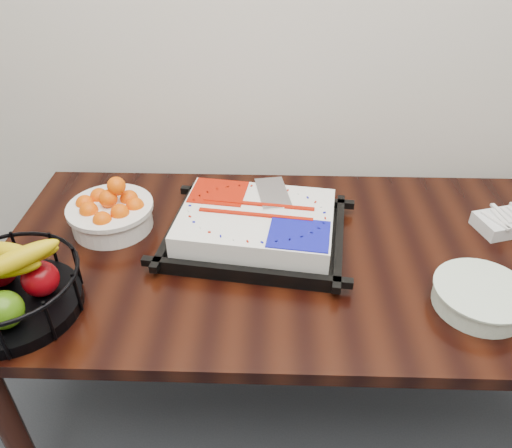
{
  "coord_description": "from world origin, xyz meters",
  "views": [
    {
      "loc": [
        -0.09,
        0.83,
        1.68
      ],
      "look_at": [
        -0.13,
        2.02,
        0.83
      ],
      "focal_mm": 35.0,
      "sensor_mm": 36.0,
      "label": 1
    }
  ],
  "objects_px": {
    "tangerine_bowl": "(110,208)",
    "plate_stack": "(480,297)",
    "fruit_basket": "(9,287)",
    "table": "(298,272)",
    "cake_tray": "(256,227)"
  },
  "relations": [
    {
      "from": "tangerine_bowl",
      "to": "plate_stack",
      "type": "bearing_deg",
      "value": -17.01
    },
    {
      "from": "fruit_basket",
      "to": "plate_stack",
      "type": "height_order",
      "value": "fruit_basket"
    },
    {
      "from": "table",
      "to": "plate_stack",
      "type": "xyz_separation_m",
      "value": [
        0.46,
        -0.22,
        0.12
      ]
    },
    {
      "from": "cake_tray",
      "to": "fruit_basket",
      "type": "xyz_separation_m",
      "value": [
        -0.61,
        -0.32,
        0.03
      ]
    },
    {
      "from": "table",
      "to": "cake_tray",
      "type": "xyz_separation_m",
      "value": [
        -0.13,
        0.05,
        0.13
      ]
    },
    {
      "from": "table",
      "to": "cake_tray",
      "type": "relative_size",
      "value": 3.17
    },
    {
      "from": "cake_tray",
      "to": "plate_stack",
      "type": "height_order",
      "value": "cake_tray"
    },
    {
      "from": "tangerine_bowl",
      "to": "fruit_basket",
      "type": "height_order",
      "value": "fruit_basket"
    },
    {
      "from": "cake_tray",
      "to": "fruit_basket",
      "type": "height_order",
      "value": "fruit_basket"
    },
    {
      "from": "fruit_basket",
      "to": "cake_tray",
      "type": "bearing_deg",
      "value": 27.66
    },
    {
      "from": "plate_stack",
      "to": "tangerine_bowl",
      "type": "bearing_deg",
      "value": 162.99
    },
    {
      "from": "tangerine_bowl",
      "to": "cake_tray",
      "type": "bearing_deg",
      "value": -6.58
    },
    {
      "from": "table",
      "to": "cake_tray",
      "type": "bearing_deg",
      "value": 158.69
    },
    {
      "from": "plate_stack",
      "to": "cake_tray",
      "type": "bearing_deg",
      "value": 155.57
    },
    {
      "from": "tangerine_bowl",
      "to": "fruit_basket",
      "type": "relative_size",
      "value": 0.74
    }
  ]
}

